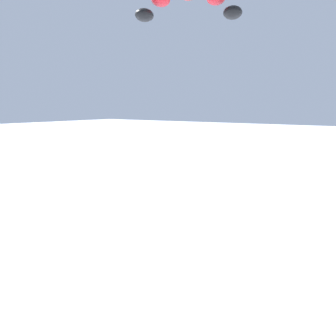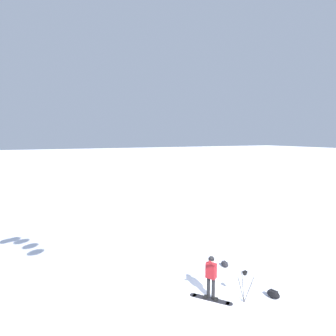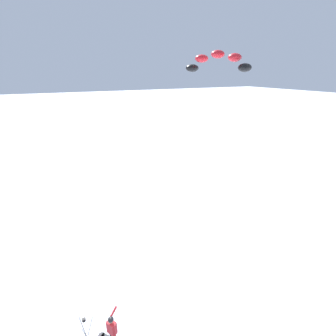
{
  "view_description": "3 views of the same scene",
  "coord_description": "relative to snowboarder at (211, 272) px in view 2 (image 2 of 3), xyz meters",
  "views": [
    {
      "loc": [
        2.42,
        -3.82,
        8.35
      ],
      "look_at": [
        -3.0,
        3.7,
        6.73
      ],
      "focal_mm": 39.11,
      "sensor_mm": 36.0,
      "label": 1
    },
    {
      "loc": [
        -10.21,
        6.6,
        6.63
      ],
      "look_at": [
        -2.56,
        2.85,
        5.72
      ],
      "focal_mm": 32.13,
      "sensor_mm": 36.0,
      "label": 2
    },
    {
      "loc": [
        6.88,
        -1.05,
        11.43
      ],
      "look_at": [
        -3.09,
        3.87,
        6.94
      ],
      "focal_mm": 25.67,
      "sensor_mm": 36.0,
      "label": 3
    }
  ],
  "objects": [
    {
      "name": "gear_bag_large",
      "position": [
        -1.13,
        -2.31,
        -0.93
      ],
      "size": [
        0.62,
        0.44,
        0.33
      ],
      "color": "black",
      "rests_on": "ground_plane"
    },
    {
      "name": "ground_plane",
      "position": [
        0.48,
        0.11,
        -1.11
      ],
      "size": [
        300.0,
        300.0,
        0.0
      ],
      "primitive_type": "plane",
      "color": "white"
    },
    {
      "name": "snowboarder",
      "position": [
        0.0,
        0.0,
        0.0
      ],
      "size": [
        0.7,
        0.62,
        1.82
      ],
      "color": "black",
      "rests_on": "ground_plane"
    },
    {
      "name": "snowboard",
      "position": [
        -0.08,
        0.05,
        -1.09
      ],
      "size": [
        1.49,
        1.23,
        0.1
      ],
      "color": "black",
      "rests_on": "ground_plane"
    },
    {
      "name": "gear_bag_small",
      "position": [
        2.18,
        -2.34,
        -0.97
      ],
      "size": [
        0.53,
        0.34,
        0.27
      ],
      "color": "black",
      "rests_on": "ground_plane"
    },
    {
      "name": "camera_tripod",
      "position": [
        -0.84,
        -1.03,
        -0.17
      ],
      "size": [
        0.69,
        0.57,
        1.31
      ],
      "color": "#262628",
      "rests_on": "ground_plane"
    }
  ]
}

